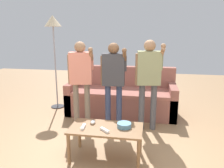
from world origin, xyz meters
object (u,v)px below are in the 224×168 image
(floor_lamp, at_px, (53,28))
(player_right, at_px, (149,75))
(coffee_table, at_px, (106,132))
(couch, at_px, (122,97))
(game_remote_wand_near, at_px, (83,127))
(player_center, at_px, (114,76))
(game_remote_nunchuk, at_px, (93,122))
(snack_bowl, at_px, (124,125))
(player_left, at_px, (81,74))
(game_remote_wand_far, at_px, (105,130))

(floor_lamp, distance_m, player_right, 2.24)
(coffee_table, bearing_deg, floor_lamp, 128.85)
(couch, bearing_deg, game_remote_wand_near, -98.17)
(coffee_table, xyz_separation_m, floor_lamp, (-1.45, 1.80, 1.31))
(player_center, bearing_deg, couch, 87.16)
(game_remote_nunchuk, bearing_deg, game_remote_wand_near, -121.25)
(snack_bowl, height_order, player_left, player_left)
(game_remote_nunchuk, xyz_separation_m, floor_lamp, (-1.25, 1.72, 1.23))
(player_center, bearing_deg, player_right, 4.82)
(coffee_table, distance_m, game_remote_wand_near, 0.30)
(game_remote_nunchuk, relative_size, game_remote_wand_far, 0.65)
(coffee_table, bearing_deg, game_remote_wand_far, -87.39)
(coffee_table, bearing_deg, snack_bowl, 10.87)
(coffee_table, bearing_deg, game_remote_nunchuk, 157.12)
(game_remote_nunchuk, bearing_deg, snack_bowl, -5.12)
(snack_bowl, xyz_separation_m, game_remote_wand_far, (-0.22, -0.15, -0.01))
(coffee_table, height_order, floor_lamp, floor_lamp)
(coffee_table, distance_m, player_left, 1.24)
(game_remote_nunchuk, height_order, player_left, player_left)
(coffee_table, height_order, game_remote_nunchuk, game_remote_nunchuk)
(player_left, xyz_separation_m, player_center, (0.55, 0.02, -0.01))
(snack_bowl, bearing_deg, coffee_table, -169.13)
(player_left, height_order, game_remote_wand_near, player_left)
(game_remote_wand_far, bearing_deg, snack_bowl, 34.60)
(snack_bowl, bearing_deg, player_left, 133.52)
(coffee_table, height_order, player_right, player_right)
(floor_lamp, bearing_deg, game_remote_nunchuk, -53.83)
(player_right, bearing_deg, snack_bowl, -106.25)
(player_left, relative_size, game_remote_wand_near, 9.60)
(player_left, bearing_deg, player_center, 1.92)
(floor_lamp, relative_size, game_remote_wand_near, 12.71)
(player_center, bearing_deg, game_remote_wand_far, -86.34)
(couch, height_order, coffee_table, couch)
(game_remote_wand_near, bearing_deg, game_remote_nunchuk, 58.75)
(snack_bowl, relative_size, player_right, 0.12)
(coffee_table, distance_m, snack_bowl, 0.25)
(coffee_table, xyz_separation_m, snack_bowl, (0.23, 0.04, 0.09))
(coffee_table, relative_size, game_remote_wand_far, 6.90)
(game_remote_nunchuk, distance_m, floor_lamp, 2.46)
(couch, xyz_separation_m, player_center, (-0.04, -0.79, 0.60))
(coffee_table, xyz_separation_m, game_remote_wand_near, (-0.28, -0.06, 0.07))
(couch, relative_size, player_center, 1.46)
(couch, height_order, player_left, player_left)
(player_left, distance_m, player_center, 0.55)
(game_remote_wand_far, bearing_deg, coffee_table, 92.61)
(couch, bearing_deg, player_center, -92.84)
(player_left, xyz_separation_m, game_remote_wand_near, (0.33, -0.99, -0.48))
(player_right, relative_size, game_remote_wand_far, 11.12)
(floor_lamp, bearing_deg, player_right, -22.35)
(snack_bowl, bearing_deg, player_center, 107.81)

